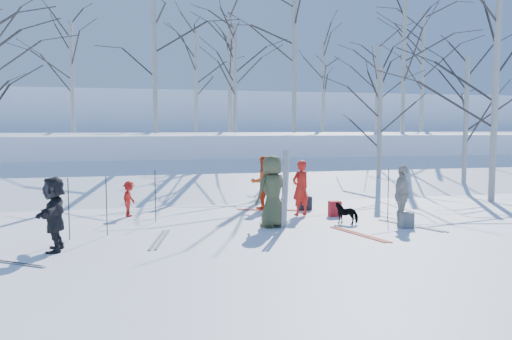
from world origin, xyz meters
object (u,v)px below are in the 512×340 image
object	(u,v)px
skier_redor_behind	(263,182)
backpack_dark	(305,203)
backpack_grey	(407,220)
backpack_red	(335,209)
skier_red_seated	(129,199)
dog	(347,213)
skier_olive_center	(272,191)
skier_grey_west	(54,214)
skier_red_north	(301,188)
skier_cream_east	(402,195)

from	to	relation	value
skier_redor_behind	backpack_dark	bearing A→B (deg)	149.50
backpack_grey	backpack_dark	bearing A→B (deg)	115.44
skier_redor_behind	backpack_red	bearing A→B (deg)	127.31
skier_red_seated	dog	xyz separation A→B (m)	(5.36, -2.36, -0.22)
skier_olive_center	skier_red_seated	bearing A→B (deg)	-55.18
skier_grey_west	backpack_dark	size ratio (longest dim) A/B	3.69
skier_red_north	skier_cream_east	size ratio (longest dim) A/B	1.01
skier_redor_behind	backpack_red	size ratio (longest dim) A/B	3.76
skier_red_north	skier_red_seated	world-z (taller)	skier_red_north
skier_grey_west	backpack_red	size ratio (longest dim) A/B	3.52
skier_cream_east	backpack_grey	bearing A→B (deg)	-140.88
skier_red_north	backpack_red	bearing A→B (deg)	131.91
skier_olive_center	skier_grey_west	distance (m)	4.97
skier_grey_west	dog	bearing A→B (deg)	102.49
dog	backpack_dark	world-z (taller)	dog
skier_olive_center	skier_red_north	distance (m)	1.88
skier_cream_east	backpack_dark	world-z (taller)	skier_cream_east
backpack_red	backpack_dark	world-z (taller)	backpack_red
skier_redor_behind	skier_grey_west	size ratio (longest dim) A/B	1.07
backpack_grey	backpack_red	bearing A→B (deg)	118.59
skier_redor_behind	skier_olive_center	bearing A→B (deg)	75.01
skier_red_north	backpack_red	xyz separation A→B (m)	(0.85, -0.42, -0.55)
dog	skier_grey_west	bearing A→B (deg)	-39.71
skier_olive_center	skier_grey_west	size ratio (longest dim) A/B	1.19
skier_cream_east	backpack_grey	size ratio (longest dim) A/B	3.96
backpack_red	backpack_dark	distance (m)	1.27
dog	backpack_grey	bearing A→B (deg)	92.23
skier_redor_behind	skier_red_seated	bearing A→B (deg)	1.14
skier_grey_west	dog	size ratio (longest dim) A/B	2.36
skier_red_seated	skier_redor_behind	bearing A→B (deg)	-64.49
skier_grey_west	backpack_grey	bearing A→B (deg)	94.56
dog	skier_olive_center	bearing A→B (deg)	-50.96
skier_redor_behind	backpack_grey	distance (m)	4.56
skier_red_seated	backpack_red	distance (m)	5.64
skier_red_north	skier_redor_behind	world-z (taller)	skier_redor_behind
skier_olive_center	skier_grey_west	bearing A→B (deg)	-5.98
skier_redor_behind	backpack_dark	xyz separation A→B (m)	(1.15, -0.55, -0.59)
skier_olive_center	skier_red_seated	world-z (taller)	skier_olive_center
skier_red_north	skier_redor_behind	xyz separation A→B (m)	(-0.73, 1.32, 0.03)
skier_red_seated	skier_red_north	bearing A→B (deg)	-81.66
skier_red_north	backpack_red	distance (m)	1.10
skier_redor_behind	backpack_red	xyz separation A→B (m)	(1.58, -1.74, -0.58)
skier_red_north	skier_grey_west	world-z (taller)	skier_red_north
skier_grey_west	skier_redor_behind	bearing A→B (deg)	129.26
skier_red_north	backpack_dark	world-z (taller)	skier_red_north
dog	backpack_dark	distance (m)	2.25
skier_grey_west	backpack_dark	world-z (taller)	skier_grey_west
dog	backpack_dark	xyz separation A→B (m)	(-0.32, 2.22, -0.06)
skier_olive_center	backpack_grey	distance (m)	3.33
dog	skier_redor_behind	bearing A→B (deg)	-112.23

